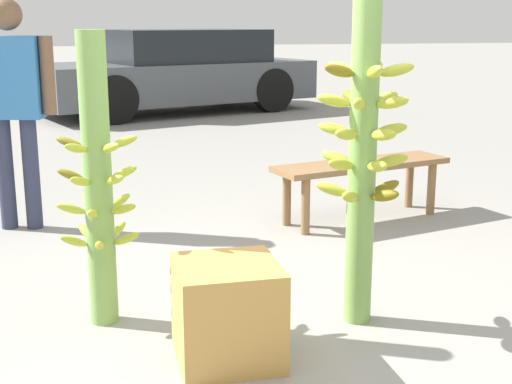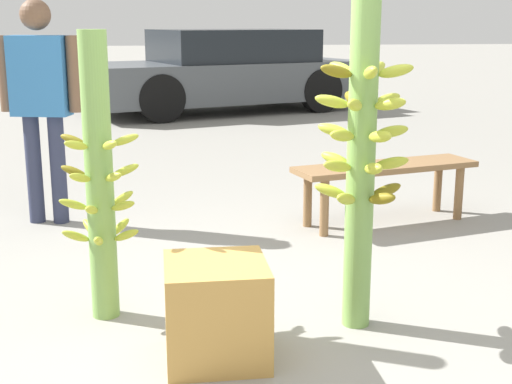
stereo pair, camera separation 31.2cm
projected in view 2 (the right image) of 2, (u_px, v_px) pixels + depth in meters
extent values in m
plane|color=gray|center=(253.00, 341.00, 3.19)|extent=(80.00, 80.00, 0.00)
cylinder|color=#7AA851|center=(99.00, 179.00, 3.31)|extent=(0.13, 0.13, 1.36)
ellipsoid|color=#ADB733|center=(76.00, 145.00, 3.17)|extent=(0.12, 0.13, 0.07)
ellipsoid|color=#ADB733|center=(109.00, 145.00, 3.17)|extent=(0.10, 0.14, 0.07)
ellipsoid|color=#ADB733|center=(125.00, 140.00, 3.31)|extent=(0.14, 0.06, 0.07)
ellipsoid|color=#736414|center=(103.00, 137.00, 3.39)|extent=(0.06, 0.14, 0.07)
ellipsoid|color=#736414|center=(73.00, 140.00, 3.31)|extent=(0.14, 0.09, 0.07)
ellipsoid|color=#ADB733|center=(113.00, 177.00, 3.22)|extent=(0.11, 0.14, 0.08)
ellipsoid|color=#ADB733|center=(126.00, 170.00, 3.36)|extent=(0.14, 0.08, 0.08)
ellipsoid|color=#ADB733|center=(102.00, 167.00, 3.43)|extent=(0.04, 0.14, 0.08)
ellipsoid|color=#736414|center=(74.00, 172.00, 3.33)|extent=(0.14, 0.08, 0.08)
ellipsoid|color=#ADB733|center=(80.00, 178.00, 3.20)|extent=(0.12, 0.13, 0.08)
ellipsoid|color=#ADB733|center=(93.00, 197.00, 3.45)|extent=(0.09, 0.14, 0.08)
ellipsoid|color=#ADB733|center=(73.00, 204.00, 3.32)|extent=(0.14, 0.05, 0.08)
ellipsoid|color=#ADB733|center=(92.00, 210.00, 3.22)|extent=(0.07, 0.14, 0.08)
ellipsoid|color=#ADB733|center=(123.00, 206.00, 3.29)|extent=(0.14, 0.11, 0.08)
ellipsoid|color=#ADB733|center=(122.00, 198.00, 3.43)|extent=(0.13, 0.12, 0.08)
ellipsoid|color=#ADB733|center=(98.00, 241.00, 3.25)|extent=(0.05, 0.14, 0.09)
ellipsoid|color=#ADB733|center=(126.00, 235.00, 3.35)|extent=(0.14, 0.09, 0.09)
ellipsoid|color=#ADB733|center=(120.00, 227.00, 3.48)|extent=(0.12, 0.13, 0.09)
ellipsoid|color=#ADB733|center=(90.00, 228.00, 3.47)|extent=(0.11, 0.14, 0.09)
ellipsoid|color=#ADB733|center=(76.00, 236.00, 3.33)|extent=(0.14, 0.07, 0.09)
cylinder|color=#7AA851|center=(361.00, 153.00, 3.18)|extent=(0.13, 0.13, 1.64)
ellipsoid|color=#ADB733|center=(342.00, 69.00, 3.20)|extent=(0.13, 0.16, 0.09)
ellipsoid|color=#736414|center=(336.00, 71.00, 3.05)|extent=(0.17, 0.09, 0.09)
ellipsoid|color=#ADB733|center=(371.00, 73.00, 2.96)|extent=(0.06, 0.17, 0.09)
ellipsoid|color=#ADB733|center=(396.00, 71.00, 3.06)|extent=(0.17, 0.11, 0.09)
ellipsoid|color=#ADB733|center=(377.00, 69.00, 3.21)|extent=(0.14, 0.16, 0.09)
ellipsoid|color=#736414|center=(352.00, 99.00, 3.26)|extent=(0.06, 0.17, 0.08)
ellipsoid|color=#ADB733|center=(332.00, 101.00, 3.14)|extent=(0.17, 0.09, 0.08)
ellipsoid|color=#ADB733|center=(355.00, 105.00, 3.01)|extent=(0.13, 0.16, 0.08)
ellipsoid|color=#ADB733|center=(390.00, 104.00, 3.04)|extent=(0.14, 0.16, 0.08)
ellipsoid|color=#ADB733|center=(387.00, 100.00, 3.20)|extent=(0.17, 0.11, 0.08)
ellipsoid|color=#ADB733|center=(363.00, 128.00, 3.29)|extent=(0.10, 0.17, 0.08)
ellipsoid|color=#ADB733|center=(333.00, 130.00, 3.22)|extent=(0.16, 0.14, 0.08)
ellipsoid|color=#ADB733|center=(342.00, 136.00, 3.07)|extent=(0.16, 0.14, 0.08)
ellipsoid|color=#ADB733|center=(380.00, 137.00, 3.04)|extent=(0.10, 0.17, 0.08)
ellipsoid|color=#ADB733|center=(392.00, 132.00, 3.18)|extent=(0.16, 0.05, 0.08)
ellipsoid|color=#ADB733|center=(374.00, 169.00, 3.06)|extent=(0.07, 0.17, 0.08)
ellipsoid|color=#ADB733|center=(391.00, 163.00, 3.19)|extent=(0.17, 0.08, 0.08)
ellipsoid|color=#736414|center=(367.00, 158.00, 3.32)|extent=(0.12, 0.17, 0.08)
ellipsoid|color=#ADB733|center=(335.00, 159.00, 3.27)|extent=(0.15, 0.15, 0.08)
ellipsoid|color=#ADB733|center=(337.00, 166.00, 3.12)|extent=(0.17, 0.11, 0.08)
ellipsoid|color=#ADB733|center=(346.00, 199.00, 3.12)|extent=(0.15, 0.15, 0.09)
ellipsoid|color=#736414|center=(382.00, 199.00, 3.12)|extent=(0.12, 0.17, 0.09)
ellipsoid|color=#736414|center=(386.00, 191.00, 3.27)|extent=(0.17, 0.08, 0.09)
ellipsoid|color=#ADB733|center=(355.00, 186.00, 3.36)|extent=(0.07, 0.17, 0.09)
ellipsoid|color=#ADB733|center=(330.00, 191.00, 3.26)|extent=(0.17, 0.11, 0.09)
cylinder|color=#2D334C|center=(58.00, 170.00, 4.98)|extent=(0.13, 0.13, 0.76)
cylinder|color=#2D334C|center=(34.00, 169.00, 5.00)|extent=(0.13, 0.13, 0.76)
cube|color=#3372B2|center=(40.00, 76.00, 4.84)|extent=(0.42, 0.26, 0.54)
cylinder|color=brown|center=(74.00, 74.00, 4.82)|extent=(0.11, 0.11, 0.51)
cylinder|color=brown|center=(5.00, 74.00, 4.86)|extent=(0.11, 0.11, 0.51)
sphere|color=brown|center=(35.00, 15.00, 4.75)|extent=(0.21, 0.21, 0.21)
cube|color=olive|center=(386.00, 167.00, 4.97)|extent=(1.37, 0.67, 0.04)
cylinder|color=olive|center=(308.00, 199.00, 4.93)|extent=(0.06, 0.06, 0.38)
cylinder|color=olive|center=(438.00, 186.00, 5.34)|extent=(0.06, 0.06, 0.38)
cylinder|color=olive|center=(324.00, 208.00, 4.71)|extent=(0.06, 0.06, 0.38)
cylinder|color=olive|center=(459.00, 193.00, 5.11)|extent=(0.06, 0.06, 0.38)
cube|color=#4C5156|center=(223.00, 81.00, 11.19)|extent=(4.57, 3.02, 0.59)
cube|color=black|center=(233.00, 45.00, 11.14)|extent=(2.72, 2.27, 0.49)
cylinder|color=black|center=(161.00, 99.00, 9.96)|extent=(0.71, 0.41, 0.68)
cylinder|color=black|center=(128.00, 89.00, 11.33)|extent=(0.71, 0.41, 0.68)
cylinder|color=black|center=(321.00, 90.00, 11.11)|extent=(0.71, 0.41, 0.68)
cylinder|color=black|center=(273.00, 83.00, 12.48)|extent=(0.71, 0.41, 0.68)
cube|color=#C69347|center=(216.00, 311.00, 2.99)|extent=(0.42, 0.42, 0.42)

